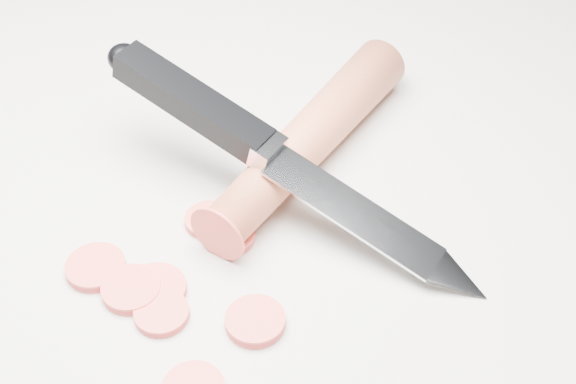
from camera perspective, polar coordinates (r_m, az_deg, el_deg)
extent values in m
plane|color=beige|center=(0.54, -5.18, -1.53)|extent=(2.40, 2.40, 0.00)
cylinder|color=#C85835|center=(0.56, 1.51, 3.84)|extent=(0.16, 0.19, 0.04)
cylinder|color=#F14839|center=(0.51, -13.52, -5.23)|extent=(0.04, 0.04, 0.01)
cylinder|color=#F14839|center=(0.48, -8.98, -8.52)|extent=(0.03, 0.03, 0.01)
cylinder|color=#F14839|center=(0.53, -5.67, -2.00)|extent=(0.03, 0.03, 0.01)
cylinder|color=#F14839|center=(0.47, -2.35, -9.16)|extent=(0.04, 0.04, 0.01)
cylinder|color=#F14839|center=(0.52, -4.11, -3.13)|extent=(0.03, 0.03, 0.01)
cylinder|color=#F14839|center=(0.50, -9.43, -6.81)|extent=(0.04, 0.04, 0.01)
cylinder|color=#F14839|center=(0.50, -11.09, -6.82)|extent=(0.04, 0.04, 0.01)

